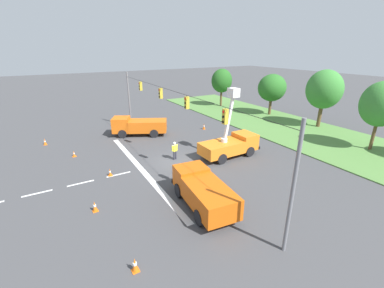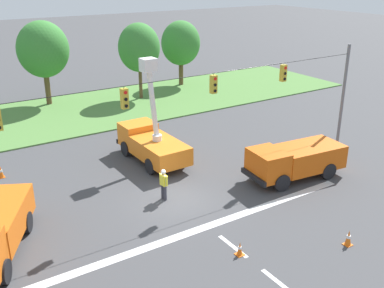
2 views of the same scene
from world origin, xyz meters
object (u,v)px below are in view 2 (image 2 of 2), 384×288
at_px(tree_far_east, 181,43).
at_px(traffic_cone_foreground_left, 1,172).
at_px(utility_truck_bucket_lift, 151,142).
at_px(traffic_cone_mid_right, 240,249).
at_px(tree_east, 139,48).
at_px(traffic_cone_lane_edge_a, 348,238).
at_px(utility_truck_support_far, 295,159).
at_px(tree_centre, 43,50).
at_px(road_worker, 164,183).

relative_size(tree_far_east, traffic_cone_foreground_left, 8.81).
relative_size(utility_truck_bucket_lift, traffic_cone_mid_right, 10.40).
height_order(tree_east, utility_truck_bucket_lift, tree_east).
distance_m(traffic_cone_foreground_left, traffic_cone_mid_right, 15.53).
bearing_deg(traffic_cone_lane_edge_a, traffic_cone_foreground_left, 126.28).
xyz_separation_m(tree_far_east, utility_truck_support_far, (-6.23, -22.93, -3.25)).
bearing_deg(traffic_cone_foreground_left, traffic_cone_mid_right, -62.87).
bearing_deg(tree_centre, tree_east, -18.88).
xyz_separation_m(tree_centre, road_worker, (-0.11, -21.41, -4.01)).
relative_size(tree_east, traffic_cone_foreground_left, 9.29).
relative_size(utility_truck_bucket_lift, traffic_cone_lane_edge_a, 8.86).
relative_size(traffic_cone_foreground_left, traffic_cone_lane_edge_a, 1.02).
xyz_separation_m(tree_east, utility_truck_support_far, (-0.25, -20.50, -3.67)).
height_order(utility_truck_support_far, traffic_cone_lane_edge_a, utility_truck_support_far).
height_order(tree_east, traffic_cone_foreground_left, tree_east).
xyz_separation_m(tree_centre, tree_east, (7.97, -2.73, -0.17)).
bearing_deg(road_worker, tree_centre, 89.70).
height_order(tree_centre, road_worker, tree_centre).
distance_m(tree_centre, tree_far_east, 13.97).
bearing_deg(utility_truck_bucket_lift, tree_centre, 96.49).
bearing_deg(traffic_cone_foreground_left, utility_truck_bucket_lift, -16.34).
distance_m(utility_truck_bucket_lift, traffic_cone_lane_edge_a, 13.64).
bearing_deg(tree_east, tree_far_east, 22.11).
distance_m(tree_far_east, traffic_cone_lane_edge_a, 31.03).
bearing_deg(traffic_cone_lane_edge_a, traffic_cone_mid_right, 155.76).
distance_m(tree_east, utility_truck_bucket_lift, 15.34).
xyz_separation_m(utility_truck_support_far, road_worker, (-7.83, 1.82, -0.17)).
distance_m(tree_far_east, traffic_cone_foreground_left, 25.17).
xyz_separation_m(tree_east, tree_far_east, (5.98, 2.43, -0.41)).
distance_m(traffic_cone_foreground_left, traffic_cone_lane_edge_a, 19.69).
height_order(utility_truck_bucket_lift, traffic_cone_foreground_left, utility_truck_bucket_lift).
distance_m(tree_east, road_worker, 20.72).
xyz_separation_m(utility_truck_bucket_lift, road_worker, (-1.97, -5.06, -0.29)).
distance_m(utility_truck_support_far, traffic_cone_lane_edge_a, 7.13).
bearing_deg(tree_centre, road_worker, -90.30).
distance_m(road_worker, traffic_cone_mid_right, 6.22).
distance_m(tree_centre, traffic_cone_lane_edge_a, 30.38).
bearing_deg(traffic_cone_lane_edge_a, tree_east, 83.14).
xyz_separation_m(utility_truck_support_far, traffic_cone_foreground_left, (-14.64, 9.45, -0.79)).
distance_m(tree_centre, traffic_cone_foreground_left, 16.09).
relative_size(utility_truck_bucket_lift, utility_truck_support_far, 1.07).
height_order(tree_centre, traffic_cone_mid_right, tree_centre).
relative_size(tree_east, tree_far_east, 1.05).
height_order(utility_truck_support_far, road_worker, utility_truck_support_far).
distance_m(utility_truck_bucket_lift, traffic_cone_mid_right, 11.41).
bearing_deg(traffic_cone_lane_edge_a, tree_far_east, 72.56).
height_order(utility_truck_support_far, traffic_cone_mid_right, utility_truck_support_far).
relative_size(tree_centre, tree_far_east, 1.12).
relative_size(utility_truck_bucket_lift, road_worker, 3.74).
xyz_separation_m(tree_east, utility_truck_bucket_lift, (-6.11, -13.62, -3.55)).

